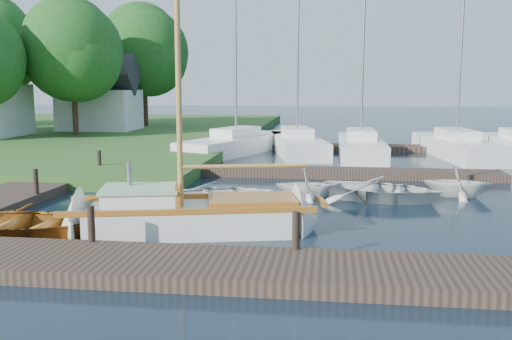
# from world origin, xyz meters

# --- Properties ---
(ground) EXTENTS (160.00, 160.00, 0.00)m
(ground) POSITION_xyz_m (0.00, 0.00, 0.00)
(ground) COLOR black
(ground) RESTS_ON ground
(near_dock) EXTENTS (18.00, 2.20, 0.30)m
(near_dock) POSITION_xyz_m (0.00, -6.00, 0.15)
(near_dock) COLOR #30231C
(near_dock) RESTS_ON ground
(left_dock) EXTENTS (2.20, 18.00, 0.30)m
(left_dock) POSITION_xyz_m (-8.00, 2.00, 0.15)
(left_dock) COLOR #30231C
(left_dock) RESTS_ON ground
(far_dock) EXTENTS (14.00, 1.60, 0.30)m
(far_dock) POSITION_xyz_m (2.00, 6.50, 0.15)
(far_dock) COLOR #30231C
(far_dock) RESTS_ON ground
(pontoon) EXTENTS (30.00, 1.60, 0.30)m
(pontoon) POSITION_xyz_m (10.00, 16.00, 0.15)
(pontoon) COLOR #30231C
(pontoon) RESTS_ON ground
(mooring_post_1) EXTENTS (0.16, 0.16, 0.80)m
(mooring_post_1) POSITION_xyz_m (-3.00, -5.00, 0.70)
(mooring_post_1) COLOR black
(mooring_post_1) RESTS_ON near_dock
(mooring_post_2) EXTENTS (0.16, 0.16, 0.80)m
(mooring_post_2) POSITION_xyz_m (1.50, -5.00, 0.70)
(mooring_post_2) COLOR black
(mooring_post_2) RESTS_ON near_dock
(mooring_post_4) EXTENTS (0.16, 0.16, 0.80)m
(mooring_post_4) POSITION_xyz_m (-7.00, 0.00, 0.70)
(mooring_post_4) COLOR black
(mooring_post_4) RESTS_ON left_dock
(mooring_post_5) EXTENTS (0.16, 0.16, 0.80)m
(mooring_post_5) POSITION_xyz_m (-7.00, 5.00, 0.70)
(mooring_post_5) COLOR black
(mooring_post_5) RESTS_ON left_dock
(sailboat) EXTENTS (7.41, 3.52, 9.83)m
(sailboat) POSITION_xyz_m (-1.18, -2.80, 0.34)
(sailboat) COLOR silver
(sailboat) RESTS_ON ground
(dinghy) EXTENTS (4.31, 3.16, 0.87)m
(dinghy) POSITION_xyz_m (-5.42, -3.79, 0.44)
(dinghy) COLOR #9B5114
(dinghy) RESTS_ON ground
(tender_a) EXTENTS (4.42, 3.78, 0.77)m
(tender_a) POSITION_xyz_m (-1.34, 0.58, 0.39)
(tender_a) COLOR silver
(tender_a) RESTS_ON ground
(tender_b) EXTENTS (2.08, 1.80, 1.09)m
(tender_b) POSITION_xyz_m (1.46, 1.95, 0.55)
(tender_b) COLOR silver
(tender_b) RESTS_ON ground
(tender_c) EXTENTS (4.63, 3.87, 0.83)m
(tender_c) POSITION_xyz_m (3.78, 1.96, 0.41)
(tender_c) COLOR silver
(tender_c) RESTS_ON ground
(tender_d) EXTENTS (2.50, 2.24, 1.17)m
(tender_d) POSITION_xyz_m (6.45, 2.85, 0.59)
(tender_d) COLOR silver
(tender_d) RESTS_ON ground
(marina_boat_0) EXTENTS (5.29, 8.83, 10.74)m
(marina_boat_0) POSITION_xyz_m (-2.88, 13.67, 0.57)
(marina_boat_0) COLOR silver
(marina_boat_0) RESTS_ON ground
(marina_boat_1) EXTENTS (3.88, 8.88, 11.52)m
(marina_boat_1) POSITION_xyz_m (0.38, 14.22, 0.57)
(marina_boat_1) COLOR silver
(marina_boat_1) RESTS_ON ground
(marina_boat_2) EXTENTS (2.22, 8.32, 12.43)m
(marina_boat_2) POSITION_xyz_m (3.75, 13.31, 0.58)
(marina_boat_2) COLOR silver
(marina_boat_2) RESTS_ON ground
(marina_boat_3) EXTENTS (3.32, 9.27, 10.64)m
(marina_boat_3) POSITION_xyz_m (8.67, 13.91, 0.56)
(marina_boat_3) COLOR silver
(marina_boat_3) RESTS_ON ground
(house_c) EXTENTS (5.25, 4.00, 5.28)m
(house_c) POSITION_xyz_m (-14.00, 22.00, 2.58)
(house_c) COLOR beige
(house_c) RESTS_ON shore
(tree_3) EXTENTS (6.41, 6.38, 8.74)m
(tree_3) POSITION_xyz_m (-14.00, 18.05, 5.81)
(tree_3) COLOR #332114
(tree_3) RESTS_ON shore
(tree_7) EXTENTS (6.83, 6.83, 9.38)m
(tree_7) POSITION_xyz_m (-12.00, 26.05, 6.20)
(tree_7) COLOR #332114
(tree_7) RESTS_ON shore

